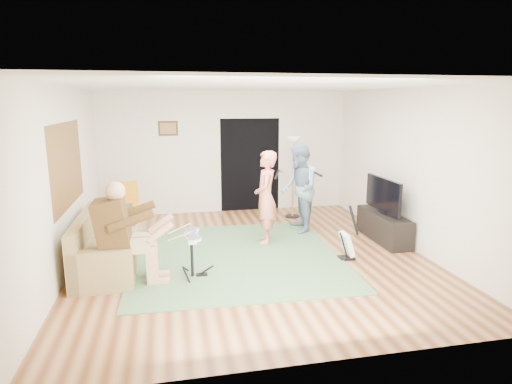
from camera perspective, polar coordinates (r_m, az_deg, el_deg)
floor at (r=7.07m, az=-0.57°, el=-8.48°), size 6.00×6.00×0.00m
walls at (r=6.72m, az=-0.60°, el=2.37°), size 5.50×6.00×2.70m
ceiling at (r=6.62m, az=-0.62°, el=13.96°), size 6.00×6.00×0.00m
window_blinds at (r=6.92m, az=-23.89°, el=3.30°), size 0.00×2.05×2.05m
doorway at (r=9.77m, az=-0.80°, el=3.63°), size 2.10×0.00×2.10m
picture_frame at (r=9.51m, az=-11.65°, el=8.31°), size 0.42×0.03×0.32m
area_rug at (r=7.03m, az=-2.63°, el=-8.53°), size 3.39×3.54×0.02m
sofa at (r=6.91m, az=-19.66°, el=-7.31°), size 0.83×2.01×0.81m
drummer at (r=6.16m, az=-16.69°, el=-6.65°), size 0.93×0.52×1.43m
drum_kit at (r=6.22m, az=-8.53°, el=-8.65°), size 0.36×0.65×0.67m
singer at (r=7.50m, az=1.32°, el=-0.74°), size 0.52×0.67×1.64m
microphone at (r=7.46m, az=2.83°, el=2.37°), size 0.06×0.06×0.24m
guitarist at (r=8.18m, az=5.77°, el=0.46°), size 0.69×0.86×1.69m
guitar_held at (r=8.19m, az=7.15°, el=2.61°), size 0.13×0.60×0.26m
guitar_spare at (r=7.00m, az=12.09°, el=-6.77°), size 0.32×0.28×0.88m
torchiere_lamp at (r=9.15m, az=5.00°, el=3.92°), size 0.31×0.31×1.74m
dining_chair at (r=8.65m, az=-16.45°, el=-2.79°), size 0.45×0.47×0.94m
tv_cabinet at (r=8.10m, az=16.64°, el=-4.44°), size 0.40×1.40×0.50m
television at (r=7.94m, az=16.58°, el=-0.31°), size 0.06×1.17×0.59m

